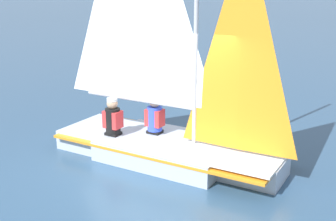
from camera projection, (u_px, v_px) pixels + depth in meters
The scene contains 4 objects.
ground_plane at pixel (168, 158), 8.39m from camera, with size 260.00×260.00×0.00m, color #2D4C6B.
sailboat_main at pixel (166, 117), 8.18m from camera, with size 4.82×2.95×5.94m.
sailor_helm at pixel (155, 122), 8.60m from camera, with size 0.40×0.38×1.16m.
sailor_crew at pixel (113, 124), 8.49m from camera, with size 0.40×0.38×1.16m.
Camera 1 is at (-1.75, 7.58, 3.29)m, focal length 45.00 mm.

